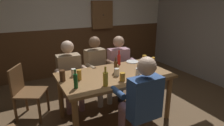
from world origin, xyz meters
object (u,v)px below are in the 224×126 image
(condiment_caddy, at_px, (152,67))
(pint_glass_2, at_px, (74,72))
(bottle_2, at_px, (116,66))
(pint_glass_4, at_px, (62,76))
(pint_glass_7, at_px, (79,75))
(pint_glass_6, at_px, (116,72))
(pint_glass_1, at_px, (153,62))
(table_candle, at_px, (117,67))
(plate_0, at_px, (132,62))
(wall_dart_cabinet, at_px, (102,15))
(bottle_1, at_px, (119,59))
(pint_glass_0, at_px, (122,77))
(bottle_3, at_px, (105,79))
(person_1, at_px, (97,67))
(pint_glass_3, at_px, (144,59))
(bottle_0, at_px, (76,81))
(person_0, at_px, (70,71))
(person_3, at_px, (141,99))
(person_2, at_px, (120,63))
(dining_table, at_px, (115,80))
(pint_glass_5, at_px, (138,72))
(chair_empty_near_right, at_px, (25,91))

(condiment_caddy, xyz_separation_m, pint_glass_2, (-1.25, 0.28, 0.03))
(bottle_2, distance_m, pint_glass_4, 0.83)
(pint_glass_7, bearing_deg, pint_glass_6, -10.81)
(pint_glass_1, relative_size, pint_glass_4, 0.99)
(table_candle, relative_size, pint_glass_6, 0.70)
(condiment_caddy, xyz_separation_m, pint_glass_4, (-1.44, 0.17, 0.05))
(plate_0, xyz_separation_m, wall_dart_cabinet, (0.24, 1.85, 0.72))
(table_candle, distance_m, bottle_2, 0.16)
(bottle_1, bearing_deg, pint_glass_0, -115.27)
(table_candle, distance_m, bottle_3, 0.68)
(person_1, distance_m, pint_glass_2, 0.79)
(pint_glass_7, bearing_deg, pint_glass_1, 0.39)
(pint_glass_3, bearing_deg, pint_glass_1, -87.52)
(bottle_0, xyz_separation_m, pint_glass_0, (0.66, -0.07, -0.04))
(pint_glass_3, bearing_deg, bottle_2, -163.29)
(pint_glass_0, bearing_deg, person_0, 115.99)
(person_3, relative_size, pint_glass_3, 9.22)
(person_1, xyz_separation_m, bottle_3, (-0.32, -1.03, 0.20))
(condiment_caddy, bearing_deg, person_2, 101.71)
(bottle_2, bearing_deg, dining_table, -130.42)
(dining_table, relative_size, bottle_3, 6.33)
(condiment_caddy, xyz_separation_m, bottle_1, (-0.38, 0.43, 0.08))
(pint_glass_0, bearing_deg, plate_0, 47.94)
(person_2, relative_size, table_candle, 15.02)
(bottle_3, bearing_deg, table_candle, 48.01)
(pint_glass_7, xyz_separation_m, wall_dart_cabinet, (1.38, 2.21, 0.65))
(plate_0, height_order, pint_glass_0, pint_glass_0)
(person_0, xyz_separation_m, pint_glass_4, (-0.27, -0.62, 0.18))
(bottle_1, distance_m, pint_glass_3, 0.50)
(bottle_1, relative_size, pint_glass_7, 1.76)
(bottle_1, bearing_deg, wall_dart_cabinet, 73.91)
(person_2, height_order, pint_glass_4, person_2)
(dining_table, relative_size, pint_glass_5, 12.66)
(table_candle, xyz_separation_m, pint_glass_4, (-0.92, -0.08, 0.04))
(person_1, height_order, pint_glass_1, person_1)
(bottle_0, distance_m, pint_glass_3, 1.53)
(chair_empty_near_right, distance_m, wall_dart_cabinet, 2.80)
(bottle_3, bearing_deg, bottle_0, 163.34)
(condiment_caddy, bearing_deg, pint_glass_7, 175.09)
(bottle_3, height_order, pint_glass_0, bottle_3)
(pint_glass_6, bearing_deg, pint_glass_3, 24.29)
(table_candle, relative_size, bottle_1, 0.30)
(person_1, relative_size, person_2, 1.03)
(pint_glass_5, xyz_separation_m, wall_dart_cabinet, (0.56, 2.49, 0.66))
(pint_glass_5, bearing_deg, bottle_0, 177.59)
(plate_0, relative_size, pint_glass_2, 1.99)
(table_candle, height_order, bottle_1, bottle_1)
(bottle_2, relative_size, pint_glass_6, 2.14)
(bottle_2, bearing_deg, bottle_1, 52.86)
(person_3, xyz_separation_m, bottle_1, (0.28, 1.08, 0.18))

